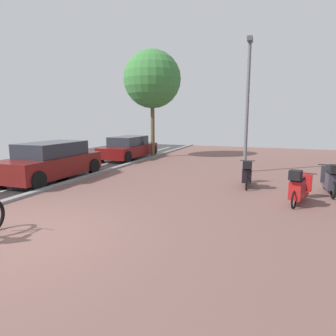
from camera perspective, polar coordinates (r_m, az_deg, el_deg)
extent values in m
cube|color=brown|center=(4.87, 22.00, -19.71)|extent=(14.40, 40.00, 0.05)
torus|color=black|center=(9.82, 28.98, -3.69)|extent=(0.08, 0.56, 0.56)
torus|color=black|center=(11.04, 27.77, -2.24)|extent=(0.08, 0.56, 0.56)
cube|color=#35353F|center=(10.44, 28.33, -3.06)|extent=(0.31, 0.72, 0.08)
cube|color=#35353F|center=(10.00, 28.84, -2.25)|extent=(0.32, 0.57, 0.46)
cube|color=black|center=(9.96, 28.96, -0.78)|extent=(0.28, 0.52, 0.06)
cylinder|color=#35353F|center=(10.97, 27.91, -0.86)|extent=(0.08, 0.12, 0.56)
cube|color=#35353F|center=(10.90, 27.96, -1.06)|extent=(0.32, 0.09, 0.55)
cylinder|color=black|center=(10.90, 28.04, 0.54)|extent=(0.52, 0.05, 0.03)
cube|color=black|center=(9.66, 29.33, -0.18)|extent=(0.29, 0.29, 0.24)
torus|color=black|center=(8.38, 22.94, -5.54)|extent=(0.19, 0.49, 0.50)
torus|color=black|center=(9.64, 24.84, -3.76)|extent=(0.19, 0.49, 0.50)
cube|color=red|center=(9.01, 23.95, -4.73)|extent=(0.47, 0.79, 0.08)
cube|color=red|center=(8.55, 23.43, -3.74)|extent=(0.45, 0.64, 0.49)
cube|color=black|center=(8.50, 23.55, -1.93)|extent=(0.40, 0.58, 0.06)
cylinder|color=red|center=(9.57, 24.91, -2.34)|extent=(0.10, 0.13, 0.50)
cube|color=red|center=(9.50, 24.81, -2.55)|extent=(0.33, 0.17, 0.50)
cylinder|color=black|center=(9.50, 24.99, -0.90)|extent=(0.51, 0.17, 0.03)
cube|color=black|center=(8.19, 23.15, -1.24)|extent=(0.35, 0.35, 0.24)
torus|color=black|center=(9.96, 14.74, -2.64)|extent=(0.10, 0.55, 0.55)
torus|color=black|center=(11.16, 14.84, -1.36)|extent=(0.10, 0.55, 0.55)
cube|color=black|center=(10.56, 14.79, -2.10)|extent=(0.34, 0.70, 0.08)
cube|color=black|center=(10.14, 14.81, -1.33)|extent=(0.35, 0.56, 0.43)
cube|color=black|center=(10.10, 14.87, 0.03)|extent=(0.30, 0.51, 0.06)
cylinder|color=black|center=(11.08, 14.89, -0.01)|extent=(0.08, 0.13, 0.55)
cube|color=black|center=(11.01, 14.88, -0.20)|extent=(0.33, 0.11, 0.54)
cylinder|color=black|center=(11.02, 14.95, 1.36)|extent=(0.52, 0.07, 0.03)
cube|color=black|center=(9.81, 14.89, 0.65)|extent=(0.30, 0.30, 0.24)
cube|color=maroon|center=(12.07, -21.47, 0.43)|extent=(1.74, 4.11, 0.70)
cube|color=#282D38|center=(12.08, -21.28, 3.38)|extent=(1.47, 2.51, 0.52)
cylinder|color=black|center=(13.79, -19.76, 0.71)|extent=(0.20, 0.62, 0.62)
cylinder|color=black|center=(12.78, -14.04, 0.33)|extent=(0.20, 0.62, 0.62)
cylinder|color=black|center=(10.44, -23.60, -2.23)|extent=(0.20, 0.62, 0.62)
cube|color=maroon|center=(17.25, -7.42, 3.38)|extent=(1.65, 4.42, 0.58)
cube|color=#282D38|center=(17.14, -7.56, 5.16)|extent=(1.39, 2.43, 0.51)
cylinder|color=black|center=(19.12, -7.12, 3.53)|extent=(0.20, 0.62, 0.62)
cylinder|color=black|center=(18.44, -2.78, 3.37)|extent=(0.20, 0.62, 0.62)
cylinder|color=black|center=(16.22, -12.66, 2.29)|extent=(0.20, 0.62, 0.62)
cylinder|color=black|center=(15.42, -7.76, 2.07)|extent=(0.20, 0.62, 0.62)
cylinder|color=slate|center=(13.07, 14.85, 10.76)|extent=(0.14, 0.14, 5.28)
cube|color=#4C4C51|center=(13.43, 15.40, 22.61)|extent=(0.20, 0.52, 0.18)
cylinder|color=brown|center=(17.61, -2.94, 7.49)|extent=(0.23, 0.23, 3.32)
sphere|color=#3E843E|center=(17.73, -3.02, 16.57)|extent=(3.26, 3.26, 3.26)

